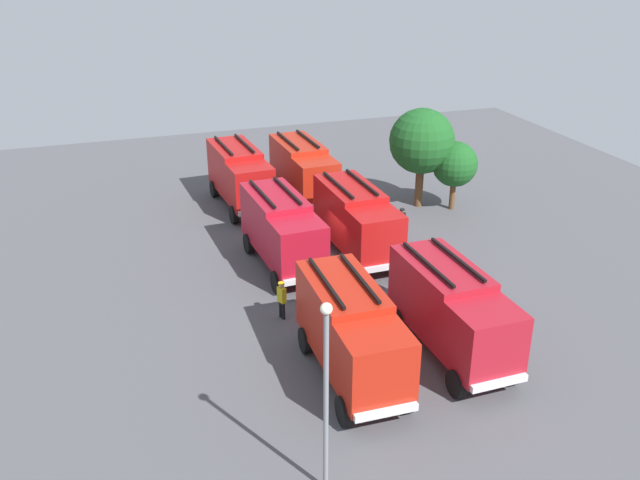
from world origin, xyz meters
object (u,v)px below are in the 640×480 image
at_px(firefighter_0, 378,322).
at_px(firefighter_1, 282,298).
at_px(fire_truck_1, 282,228).
at_px(fire_truck_2, 351,330).
at_px(tree_0, 422,142).
at_px(traffic_cone_0, 411,371).
at_px(fire_truck_0, 240,174).
at_px(fire_truck_4, 357,219).
at_px(fire_truck_3, 303,169).
at_px(fire_truck_5, 452,309).
at_px(lamppost, 326,386).
at_px(firefighter_2, 402,221).
at_px(tree_1, 455,164).

xyz_separation_m(firefighter_0, firefighter_1, (-3.28, -3.34, 0.05)).
xyz_separation_m(fire_truck_1, fire_truck_2, (10.47, -0.19, 0.00)).
bearing_deg(firefighter_0, tree_0, -135.20).
bearing_deg(firefighter_0, traffic_cone_0, 81.03).
xyz_separation_m(fire_truck_0, fire_truck_4, (9.35, 4.29, 0.00)).
relative_size(fire_truck_3, fire_truck_4, 1.00).
relative_size(fire_truck_4, tree_0, 1.14).
height_order(fire_truck_0, tree_0, tree_0).
bearing_deg(fire_truck_2, fire_truck_5, 93.87).
bearing_deg(fire_truck_3, firefighter_1, -22.98).
xyz_separation_m(fire_truck_2, firefighter_0, (-1.98, 2.01, -1.17)).
distance_m(fire_truck_2, firefighter_1, 5.54).
bearing_deg(fire_truck_5, fire_truck_3, 179.86).
bearing_deg(fire_truck_3, tree_0, 61.54).
xyz_separation_m(fire_truck_4, traffic_cone_0, (11.36, -2.13, -1.80)).
height_order(firefighter_0, lamppost, lamppost).
relative_size(firefighter_2, tree_0, 0.28).
height_order(fire_truck_2, firefighter_1, fire_truck_2).
relative_size(fire_truck_5, tree_1, 1.65).
height_order(fire_truck_1, firefighter_2, fire_truck_1).
relative_size(fire_truck_4, lamppost, 1.07).
bearing_deg(fire_truck_0, fire_truck_2, -3.47).
relative_size(fire_truck_2, traffic_cone_0, 10.22).
bearing_deg(fire_truck_0, fire_truck_5, 9.51).
bearing_deg(fire_truck_5, fire_truck_4, 179.81).
bearing_deg(firefighter_2, fire_truck_4, -46.61).
bearing_deg(lamppost, tree_0, 147.33).
distance_m(fire_truck_5, firefighter_2, 12.09).
distance_m(firefighter_0, tree_1, 16.89).
height_order(fire_truck_2, fire_truck_4, same).
height_order(fire_truck_0, fire_truck_2, same).
bearing_deg(fire_truck_3, firefighter_0, -8.90).
distance_m(tree_1, traffic_cone_0, 19.17).
relative_size(fire_truck_0, fire_truck_5, 1.01).
bearing_deg(fire_truck_3, lamppost, -17.75).
bearing_deg(fire_truck_3, fire_truck_4, -0.83).
relative_size(fire_truck_0, firefighter_2, 4.11).
xyz_separation_m(fire_truck_0, fire_truck_3, (0.29, 4.14, 0.00)).
height_order(fire_truck_4, tree_0, tree_0).
distance_m(fire_truck_1, tree_1, 13.28).
bearing_deg(fire_truck_3, fire_truck_1, -25.71).
distance_m(fire_truck_0, fire_truck_3, 4.15).
bearing_deg(fire_truck_1, fire_truck_3, 153.17).
bearing_deg(fire_truck_1, lamppost, -14.04).
bearing_deg(fire_truck_2, tree_1, 140.88).
relative_size(fire_truck_3, firefighter_2, 4.08).
bearing_deg(traffic_cone_0, fire_truck_5, 116.37).
distance_m(fire_truck_0, firefighter_0, 17.95).
height_order(fire_truck_4, firefighter_0, fire_truck_4).
distance_m(fire_truck_0, fire_truck_5, 20.07).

